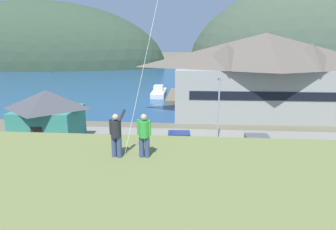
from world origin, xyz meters
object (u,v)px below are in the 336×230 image
parked_car_corner_spot (331,174)px  parking_light_pole (219,106)px  storage_shed_waterside (197,95)px  moored_boat_wharfside (159,92)px  storage_shed_near_lot (48,117)px  parked_car_mid_row_center (170,179)px  moored_boat_outer_mooring (194,93)px  parked_car_mid_row_far (238,173)px  person_companion (144,134)px  parked_car_front_row_red (75,174)px  wharf_dock (177,96)px  harbor_lodge (264,73)px  parked_car_mid_row_near (258,144)px  person_kite_flyer (116,134)px  parked_car_front_row_end (180,141)px

parked_car_corner_spot → parking_light_pole: parking_light_pole is taller
storage_shed_waterside → moored_boat_wharfside: 14.41m
storage_shed_near_lot → parked_car_mid_row_center: bearing=-33.9°
storage_shed_waterside → moored_boat_outer_mooring: storage_shed_waterside is taller
parked_car_mid_row_far → parked_car_mid_row_center: bearing=-164.6°
moored_boat_outer_mooring → parked_car_mid_row_center: 38.11m
person_companion → parked_car_front_row_red: bearing=128.1°
storage_shed_near_lot → moored_boat_outer_mooring: 32.92m
wharf_dock → parked_car_corner_spot: (13.06, -35.58, 0.71)m
moored_boat_wharfside → storage_shed_near_lot: bearing=-104.6°
parked_car_corner_spot → person_companion: bearing=-140.5°
storage_shed_near_lot → storage_shed_waterside: 23.31m
parked_car_front_row_red → person_companion: size_ratio=2.44×
wharf_dock → parking_light_pole: parking_light_pole is taller
harbor_lodge → parked_car_mid_row_far: harbor_lodge is taller
parked_car_mid_row_center → storage_shed_waterside: bearing=85.2°
moored_boat_outer_mooring → parked_car_front_row_red: moored_boat_outer_mooring is taller
parked_car_front_row_red → parking_light_pole: size_ratio=0.64×
harbor_lodge → storage_shed_near_lot: size_ratio=3.94×
wharf_dock → parked_car_front_row_red: size_ratio=3.43×
parked_car_mid_row_near → parked_car_mid_row_far: (-2.78, -6.53, 0.00)m
parked_car_mid_row_far → person_kite_flyer: (-6.35, -9.63, 5.85)m
harbor_lodge → parked_car_front_row_red: harbor_lodge is taller
parked_car_mid_row_center → harbor_lodge: bearing=64.3°
parked_car_mid_row_center → parked_car_mid_row_far: same height
moored_boat_outer_mooring → moored_boat_wharfside: bearing=175.3°
wharf_dock → parked_car_mid_row_far: 36.45m
storage_shed_near_lot → parking_light_pole: parking_light_pole is taller
moored_boat_outer_mooring → parked_car_mid_row_near: bearing=-79.0°
wharf_dock → moored_boat_wharfside: size_ratio=1.82×
storage_shed_near_lot → person_kite_flyer: bearing=-56.0°
wharf_dock → parked_car_corner_spot: size_ratio=3.43×
harbor_lodge → parking_light_pole: (-7.18, -12.43, -2.21)m
moored_boat_wharfside → parked_car_mid_row_far: bearing=-75.0°
parked_car_front_row_red → person_kite_flyer: size_ratio=2.29×
harbor_lodge → parked_car_mid_row_center: (-11.35, -23.56, -5.12)m
moored_boat_wharfside → person_kite_flyer: 47.48m
storage_shed_near_lot → parking_light_pole: size_ratio=0.99×
storage_shed_near_lot → parked_car_mid_row_near: size_ratio=1.57×
wharf_dock → parked_car_mid_row_near: size_ratio=3.47×
parked_car_front_row_end → parked_car_corner_spot: size_ratio=1.01×
parked_car_mid_row_center → wharf_dock: bearing=92.4°
parked_car_front_row_end → moored_boat_wharfside: bearing=100.2°
storage_shed_near_lot → parked_car_mid_row_center: storage_shed_near_lot is taller
parked_car_corner_spot → parked_car_mid_row_far: (-6.67, -0.30, 0.00)m
storage_shed_near_lot → person_kite_flyer: size_ratio=3.55×
parked_car_mid_row_near → parked_car_corner_spot: bearing=-58.0°
person_kite_flyer → parked_car_corner_spot: bearing=37.3°
parked_car_mid_row_near → person_kite_flyer: size_ratio=2.26×
parked_car_mid_row_near → parked_car_mid_row_center: bearing=-134.2°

